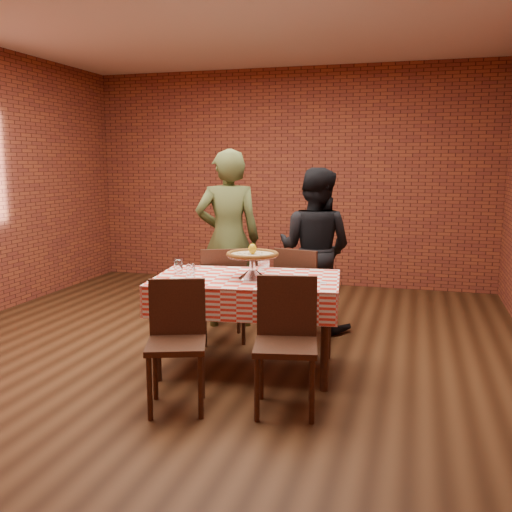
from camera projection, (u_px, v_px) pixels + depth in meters
name	position (u px, v px, depth m)	size (l,w,h in m)	color
ground	(212.00, 349.00, 5.04)	(6.00, 6.00, 0.00)	black
back_wall	(287.00, 178.00, 7.65)	(5.50, 5.50, 0.00)	maroon
table	(247.00, 324.00, 4.51)	(1.43, 0.86, 0.75)	#3C1F13
tablecloth	(247.00, 292.00, 4.47)	(1.46, 0.89, 0.25)	red
pizza_stand	(253.00, 267.00, 4.40)	(0.40, 0.40, 0.18)	silver
pizza	(252.00, 255.00, 4.39)	(0.41, 0.41, 0.03)	beige
lemon	(252.00, 249.00, 4.38)	(0.06, 0.06, 0.08)	gold
water_glass_left	(191.00, 272.00, 4.38)	(0.07, 0.07, 0.11)	white
water_glass_right	(179.00, 267.00, 4.59)	(0.07, 0.07, 0.11)	white
side_plate	(305.00, 281.00, 4.28)	(0.15, 0.15, 0.01)	white
sweetener_packet_a	(323.00, 284.00, 4.20)	(0.05, 0.04, 0.01)	white
sweetener_packet_b	(324.00, 282.00, 4.25)	(0.05, 0.04, 0.01)	white
condiment_caddy	(262.00, 261.00, 4.75)	(0.10, 0.08, 0.14)	silver
chair_near_left	(176.00, 347.00, 3.76)	(0.39, 0.39, 0.87)	#3C1F13
chair_near_right	(286.00, 347.00, 3.73)	(0.41, 0.41, 0.89)	#3C1F13
chair_far_left	(222.00, 293.00, 5.25)	(0.41, 0.41, 0.89)	#3C1F13
chair_far_right	(303.00, 295.00, 5.20)	(0.41, 0.41, 0.89)	#3C1F13
diner_olive	(228.00, 239.00, 5.67)	(0.65, 0.43, 1.78)	#49532A
diner_black	(315.00, 249.00, 5.57)	(0.78, 0.61, 1.61)	black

